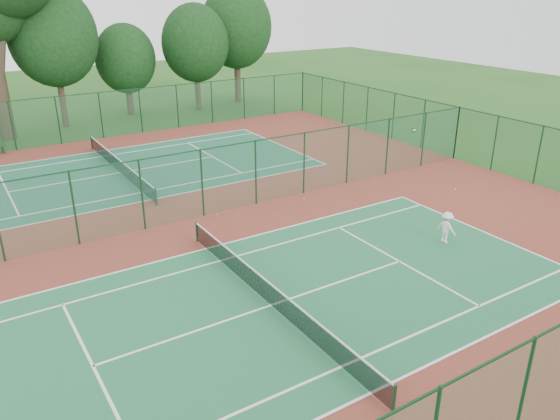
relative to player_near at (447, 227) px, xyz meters
name	(u,v)px	position (x,y,z in m)	size (l,w,h in m)	color
ground	(176,222)	(-9.46, 8.73, -0.75)	(120.00, 120.00, 0.00)	#24561A
red_pad	(176,222)	(-9.46, 8.73, -0.75)	(40.00, 36.00, 0.01)	brown
court_near	(271,305)	(-9.46, -0.27, -0.74)	(23.77, 10.97, 0.01)	#20683F
court_far	(120,173)	(-9.46, 17.73, -0.74)	(23.77, 10.97, 0.01)	#1E6041
fence_north	(80,118)	(-9.46, 26.73, 1.01)	(40.00, 0.09, 3.50)	#1A4F2F
fence_east	(457,133)	(10.54, 8.73, 1.01)	(0.09, 36.00, 3.50)	#194D2A
fence_divider	(173,189)	(-9.46, 8.73, 1.01)	(40.00, 0.09, 3.50)	#1B5136
tennis_net_near	(270,293)	(-9.46, -0.27, -0.21)	(0.10, 12.90, 0.97)	#153A20
tennis_net_far	(119,165)	(-9.46, 17.73, -0.21)	(0.10, 12.90, 0.97)	#143921
player_near	(447,227)	(0.00, 0.00, 0.00)	(0.95, 0.55, 1.47)	white
stray_ball_a	(304,199)	(-2.34, 7.86, -0.71)	(0.06, 0.06, 0.06)	#D3F438
stray_ball_b	(331,189)	(-0.18, 8.30, -0.71)	(0.07, 0.07, 0.07)	#A7C12D
stray_ball_c	(217,214)	(-7.32, 8.40, -0.71)	(0.07, 0.07, 0.07)	yellow
evergreen_row	(71,123)	(-8.96, 32.98, -0.75)	(39.00, 5.00, 12.00)	black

